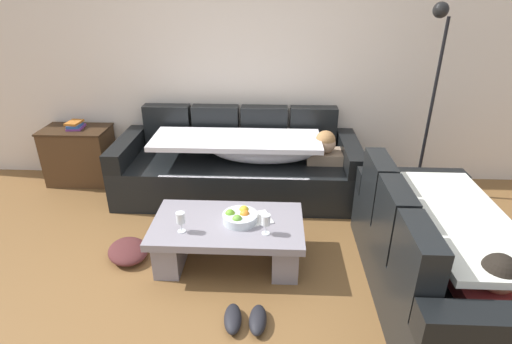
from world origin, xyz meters
TOP-DOWN VIEW (x-y plane):
  - ground_plane at (0.00, 0.00)m, footprint 14.00×14.00m
  - back_wall at (0.00, 2.15)m, footprint 9.00×0.10m
  - couch_along_wall at (0.07, 1.63)m, footprint 2.52×0.92m
  - couch_near_window at (1.60, 0.12)m, footprint 0.92×1.82m
  - coffee_table at (0.05, 0.44)m, footprint 1.20×0.68m
  - fruit_bowl at (0.15, 0.46)m, footprint 0.28×0.28m
  - wine_glass_near_left at (-0.28, 0.29)m, footprint 0.07×0.07m
  - wine_glass_near_right at (0.36, 0.29)m, footprint 0.07×0.07m
  - open_magazine at (0.26, 0.48)m, footprint 0.34×0.30m
  - side_cabinet at (-1.79, 1.85)m, footprint 0.72×0.44m
  - book_stack_on_cabinet at (-1.78, 1.86)m, footprint 0.18×0.22m
  - floor_lamp at (1.93, 1.69)m, footprint 0.33×0.31m
  - pair_of_shoes at (0.24, -0.24)m, footprint 0.30×0.28m
  - crumpled_garment at (-0.80, 0.45)m, footprint 0.48×0.51m

SIDE VIEW (x-z plane):
  - ground_plane at x=0.00m, z-range 0.00..0.00m
  - pair_of_shoes at x=0.24m, z-range 0.00..0.09m
  - crumpled_garment at x=-0.80m, z-range 0.00..0.12m
  - coffee_table at x=0.05m, z-range 0.05..0.43m
  - side_cabinet at x=-1.79m, z-range 0.00..0.64m
  - couch_along_wall at x=0.07m, z-range -0.11..0.77m
  - couch_near_window at x=1.60m, z-range -0.11..0.77m
  - open_magazine at x=0.26m, z-range 0.38..0.39m
  - fruit_bowl at x=0.15m, z-range 0.37..0.47m
  - wine_glass_near_left at x=-0.28m, z-range 0.41..0.58m
  - wine_glass_near_right at x=0.36m, z-range 0.41..0.58m
  - book_stack_on_cabinet at x=-1.78m, z-range 0.64..0.72m
  - floor_lamp at x=1.93m, z-range 0.14..2.09m
  - back_wall at x=0.00m, z-range 0.00..2.70m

